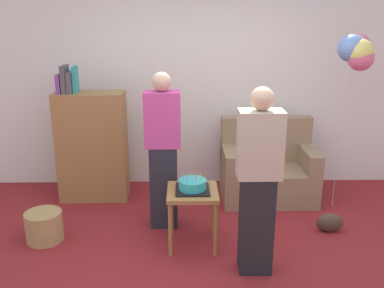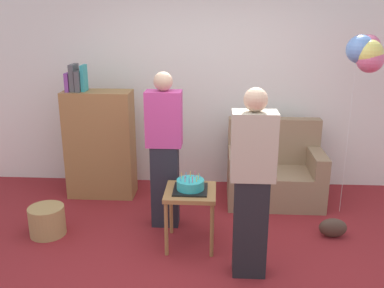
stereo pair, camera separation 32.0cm
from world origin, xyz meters
name	(u,v)px [view 1 (the left image)]	position (x,y,z in m)	size (l,w,h in m)	color
ground_plane	(213,265)	(0.00, 0.00, 0.00)	(8.00, 8.00, 0.00)	maroon
wall_back	(204,80)	(0.00, 2.05, 1.35)	(6.00, 0.10, 2.70)	silver
couch	(267,171)	(0.76, 1.48, 0.34)	(1.10, 0.70, 0.96)	#8C7054
bookshelf	(92,145)	(-1.35, 1.51, 0.67)	(0.80, 0.36, 1.61)	olive
side_table	(193,199)	(-0.18, 0.38, 0.48)	(0.48, 0.48, 0.57)	olive
birthday_cake	(193,185)	(-0.18, 0.38, 0.62)	(0.32, 0.32, 0.17)	black
person_blowing_candles	(163,151)	(-0.47, 0.78, 0.83)	(0.36, 0.22, 1.63)	#23232D
person_holding_cake	(258,182)	(0.36, -0.07, 0.83)	(0.36, 0.22, 1.63)	black
wicker_basket	(44,226)	(-1.64, 0.48, 0.15)	(0.36, 0.36, 0.30)	#A88451
handbag	(330,222)	(1.25, 0.60, 0.10)	(0.28, 0.14, 0.20)	#473328
balloon_bunch	(357,51)	(1.57, 1.19, 1.79)	(0.37, 0.35, 1.96)	silver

